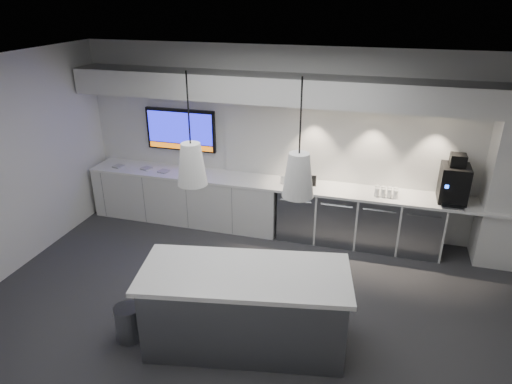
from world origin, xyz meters
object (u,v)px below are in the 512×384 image
(island, at_px, (245,308))
(wall_tv, at_px, (181,130))
(coffee_machine, at_px, (454,182))
(bin, at_px, (129,323))

(island, bearing_deg, wall_tv, 114.25)
(island, bearing_deg, coffee_machine, 38.79)
(wall_tv, height_order, coffee_machine, wall_tv)
(island, bearing_deg, bin, -177.86)
(wall_tv, relative_size, bin, 2.90)
(bin, relative_size, coffee_machine, 0.60)
(wall_tv, distance_m, island, 3.77)
(bin, bearing_deg, wall_tv, 102.69)
(wall_tv, relative_size, island, 0.52)
(island, distance_m, bin, 1.38)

